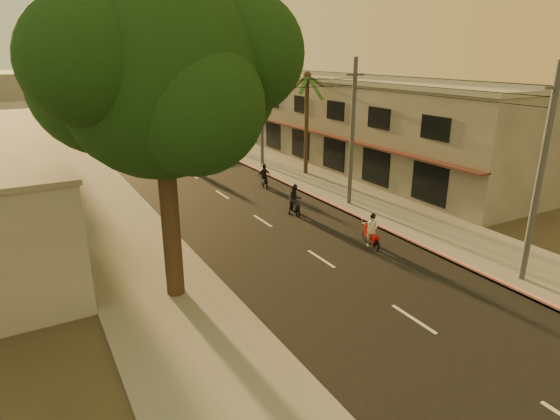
# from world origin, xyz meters

# --- Properties ---
(ground) EXTENTS (160.00, 160.00, 0.00)m
(ground) POSITION_xyz_m (0.00, 0.00, 0.00)
(ground) COLOR #383023
(ground) RESTS_ON ground
(road) EXTENTS (10.00, 140.00, 0.02)m
(road) POSITION_xyz_m (0.00, 20.00, 0.01)
(road) COLOR black
(road) RESTS_ON ground
(sidewalk_right) EXTENTS (5.00, 140.00, 0.12)m
(sidewalk_right) POSITION_xyz_m (7.50, 20.00, 0.06)
(sidewalk_right) COLOR slate
(sidewalk_right) RESTS_ON ground
(sidewalk_left) EXTENTS (5.00, 140.00, 0.12)m
(sidewalk_left) POSITION_xyz_m (-7.50, 20.00, 0.06)
(sidewalk_left) COLOR slate
(sidewalk_left) RESTS_ON ground
(curb_stripe) EXTENTS (0.20, 60.00, 0.20)m
(curb_stripe) POSITION_xyz_m (5.10, 15.00, 0.10)
(curb_stripe) COLOR red
(curb_stripe) RESTS_ON ground
(shophouse_row) EXTENTS (8.80, 34.20, 7.30)m
(shophouse_row) POSITION_xyz_m (13.95, 18.00, 3.65)
(shophouse_row) COLOR gray
(shophouse_row) RESTS_ON ground
(distant_tower) EXTENTS (12.10, 12.10, 28.00)m
(distant_tower) POSITION_xyz_m (16.00, 56.00, 14.00)
(distant_tower) COLOR #B7B5B2
(distant_tower) RESTS_ON ground
(broadleaf_tree) EXTENTS (9.60, 8.70, 12.10)m
(broadleaf_tree) POSITION_xyz_m (-6.61, 2.14, 8.48)
(broadleaf_tree) COLOR black
(broadleaf_tree) RESTS_ON ground
(palm_tree) EXTENTS (5.00, 5.00, 8.20)m
(palm_tree) POSITION_xyz_m (8.00, 16.00, 7.15)
(palm_tree) COLOR black
(palm_tree) RESTS_ON ground
(utility_poles) EXTENTS (1.20, 48.26, 9.00)m
(utility_poles) POSITION_xyz_m (6.20, 20.00, 6.54)
(utility_poles) COLOR #38383A
(utility_poles) RESTS_ON ground
(filler_right) EXTENTS (8.00, 14.00, 6.00)m
(filler_right) POSITION_xyz_m (14.00, 45.00, 3.00)
(filler_right) COLOR #9B968C
(filler_right) RESTS_ON ground
(scooter_red) EXTENTS (0.85, 1.75, 1.75)m
(scooter_red) POSITION_xyz_m (3.07, 2.09, 0.78)
(scooter_red) COLOR black
(scooter_red) RESTS_ON ground
(scooter_mid_a) EXTENTS (1.14, 1.87, 1.86)m
(scooter_mid_a) POSITION_xyz_m (2.28, 8.20, 0.85)
(scooter_mid_a) COLOR black
(scooter_mid_a) RESTS_ON ground
(scooter_mid_b) EXTENTS (1.14, 1.72, 1.72)m
(scooter_mid_b) POSITION_xyz_m (3.41, 14.33, 0.78)
(scooter_mid_b) COLOR black
(scooter_mid_b) RESTS_ON ground
(scooter_far_a) EXTENTS (1.14, 1.88, 1.89)m
(scooter_far_a) POSITION_xyz_m (0.41, 21.38, 0.86)
(scooter_far_a) COLOR black
(scooter_far_a) RESTS_ON ground
(parked_car) EXTENTS (2.59, 4.82, 1.47)m
(parked_car) POSITION_xyz_m (3.84, 29.10, 0.73)
(parked_car) COLOR #929499
(parked_car) RESTS_ON ground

